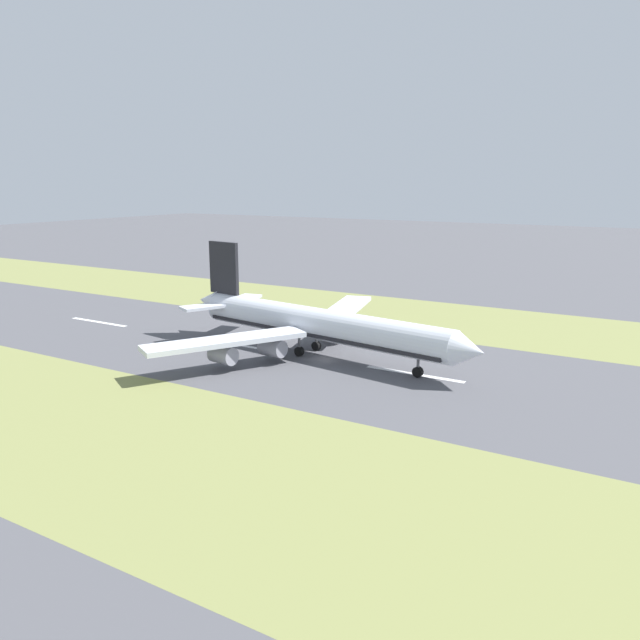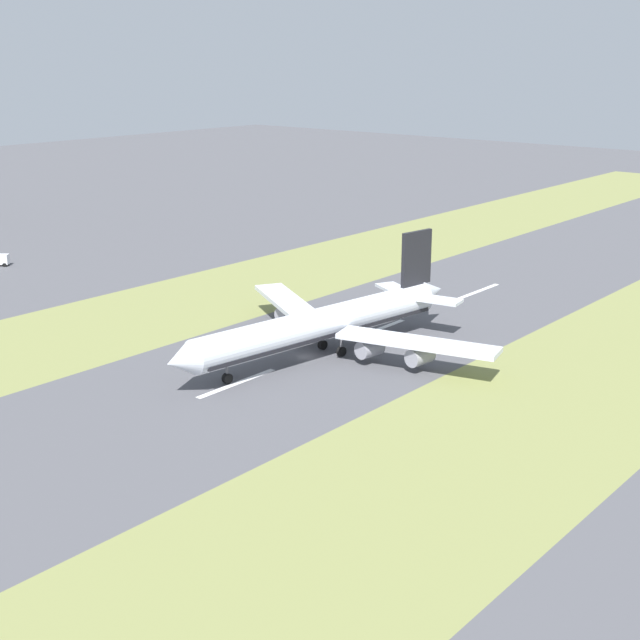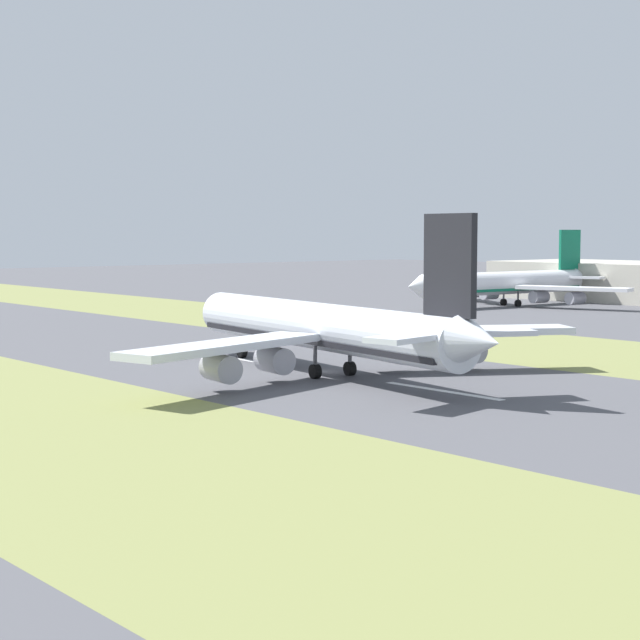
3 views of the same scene
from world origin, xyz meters
The scene contains 7 objects.
ground_plane centered at (0.00, 0.00, 0.00)m, with size 800.00×800.00×0.00m, color #4C4C51.
grass_median_west centered at (-45.00, 0.00, 0.00)m, with size 40.00×600.00×0.01m, color olive.
grass_median_east centered at (45.00, 0.00, 0.00)m, with size 40.00×600.00×0.01m, color olive.
centreline_dash_near centered at (0.00, -61.87, 0.01)m, with size 1.20×18.00×0.01m, color silver.
centreline_dash_mid centered at (0.00, -21.87, 0.01)m, with size 1.20×18.00×0.01m, color silver.
centreline_dash_far centered at (0.00, 18.13, 0.01)m, with size 1.20×18.00×0.01m, color silver.
airplane_main_jet centered at (-1.93, -3.76, 6.02)m, with size 63.55×67.13×20.20m.
Camera 1 is at (97.08, 56.72, 32.60)m, focal length 35.00 mm.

